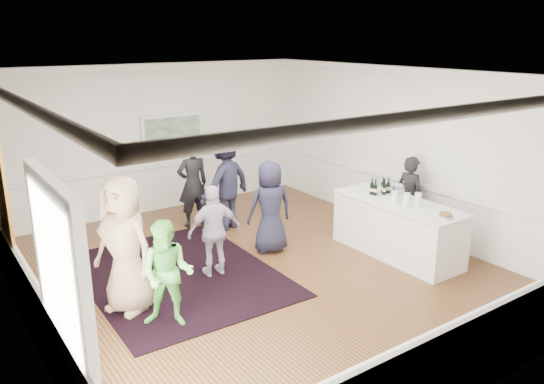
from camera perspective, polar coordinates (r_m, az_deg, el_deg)
floor at (r=8.89m, az=-1.65°, el=-8.48°), size 8.00×8.00×0.00m
ceiling at (r=8.07m, az=-1.84°, el=12.57°), size 7.00×8.00×0.02m
wall_left at (r=7.14m, az=-25.98°, el=-2.78°), size 0.02×8.00×3.20m
wall_right at (r=10.61m, az=14.34°, el=4.28°), size 0.02×8.00×3.20m
wall_back at (r=11.81m, az=-12.47°, el=5.63°), size 7.00×0.02×3.20m
wall_front at (r=5.61m, az=21.41°, el=-7.29°), size 7.00×0.02×3.20m
wainscoting at (r=8.69m, az=-1.68°, el=-5.49°), size 7.00×8.00×1.00m
doorway at (r=5.47m, az=-21.75°, el=-10.08°), size 0.10×1.78×2.56m
landscape_painting at (r=11.89m, az=-10.63°, el=6.68°), size 1.44×0.06×0.66m
area_rug at (r=8.88m, az=-10.01°, el=-8.71°), size 2.89×3.76×0.02m
serving_table at (r=9.60m, az=13.31°, el=-3.79°), size 0.92×2.43×0.99m
bartender at (r=10.32m, az=14.61°, el=-0.62°), size 0.40×0.60×1.61m
guest_tan at (r=7.60m, az=-15.59°, el=-5.54°), size 0.98×1.13×1.96m
guest_green at (r=7.18m, az=-11.16°, el=-8.66°), size 0.91×0.89×1.48m
guest_lilac at (r=8.53m, az=-6.23°, el=-4.18°), size 0.92×0.47×1.51m
guest_dark_a at (r=10.51m, az=-5.05°, el=1.13°), size 1.41×1.05×1.95m
guest_dark_b at (r=10.74m, az=-8.51°, el=0.85°), size 0.68×0.48×1.77m
guest_navy at (r=9.40m, az=-0.21°, el=-1.61°), size 0.91×0.69×1.66m
wine_bottles at (r=9.77m, az=11.46°, el=0.68°), size 0.39×0.27×0.31m
juice_pitchers at (r=9.24m, az=14.26°, el=-0.67°), size 0.36×0.41×0.24m
ice_bucket at (r=9.58m, az=13.29°, el=-0.01°), size 0.26×0.26×0.25m
nut_bowl at (r=8.79m, az=18.16°, el=-2.45°), size 0.23×0.23×0.08m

